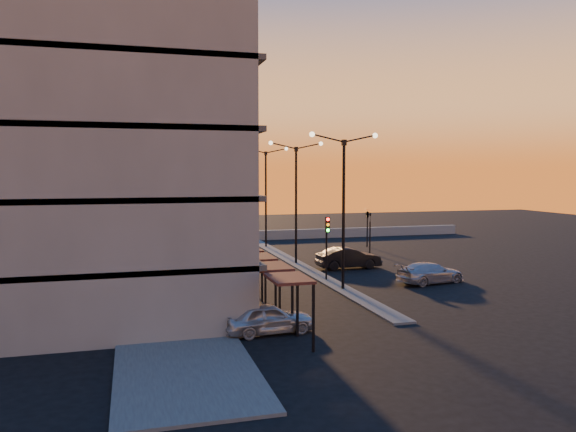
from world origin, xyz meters
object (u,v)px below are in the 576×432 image
Objects in this scene: car_hatchback at (268,318)px; car_wagon at (430,273)px; car_sedan at (348,258)px; traffic_light_main at (327,238)px; streetlamp_mid at (296,192)px.

car_hatchback is 0.86× the size of car_wagon.
car_wagon is at bearing -156.00° from car_sedan.
traffic_light_main is 0.89× the size of car_sedan.
car_sedan is at bearing -41.74° from streetlamp_mid.
car_hatchback is at bearing -121.87° from traffic_light_main.
car_sedan is at bearing 13.20° from car_wagon.
car_sedan is at bearing 52.94° from traffic_light_main.
car_hatchback is (-6.50, -10.46, -2.20)m from traffic_light_main.
car_wagon is at bearing -20.29° from traffic_light_main.
car_sedan is (3.22, -2.87, -4.81)m from streetlamp_mid.
car_sedan reaches higher than car_hatchback.
car_hatchback is 0.84× the size of car_sedan.
car_sedan is (9.72, 14.71, 0.10)m from car_hatchback.
streetlamp_mid is 12.33m from car_wagon.
traffic_light_main is 12.51m from car_hatchback.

